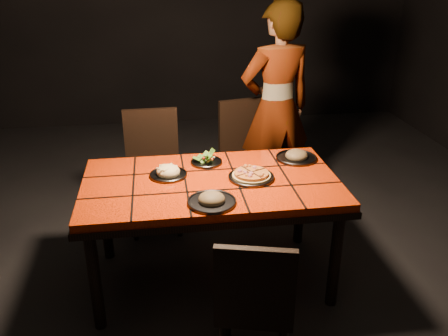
{
  "coord_description": "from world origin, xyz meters",
  "views": [
    {
      "loc": [
        -0.31,
        -2.67,
        2.02
      ],
      "look_at": [
        0.09,
        0.01,
        0.82
      ],
      "focal_mm": 38.0,
      "sensor_mm": 36.0,
      "label": 1
    }
  ],
  "objects": [
    {
      "name": "plate_salad",
      "position": [
        0.0,
        0.27,
        0.78
      ],
      "size": [
        0.21,
        0.21,
        0.07
      ],
      "color": "#3A3A3F",
      "rests_on": "dining_table"
    },
    {
      "name": "dining_table",
      "position": [
        0.0,
        0.0,
        0.67
      ],
      "size": [
        1.62,
        0.92,
        0.75
      ],
      "color": "#FD3A08",
      "rests_on": "ground"
    },
    {
      "name": "plate_mushroom_a",
      "position": [
        -0.03,
        -0.31,
        0.77
      ],
      "size": [
        0.28,
        0.28,
        0.09
      ],
      "color": "#3A3A3F",
      "rests_on": "dining_table"
    },
    {
      "name": "plate_pizza",
      "position": [
        0.26,
        -0.02,
        0.77
      ],
      "size": [
        0.32,
        0.32,
        0.04
      ],
      "color": "#3A3A3F",
      "rests_on": "dining_table"
    },
    {
      "name": "room_shell",
      "position": [
        0.0,
        0.0,
        1.5
      ],
      "size": [
        6.04,
        7.04,
        3.08
      ],
      "color": "black",
      "rests_on": "ground"
    },
    {
      "name": "chair_near",
      "position": [
        0.11,
        -0.84,
        0.48
      ],
      "size": [
        0.46,
        0.46,
        0.84
      ],
      "rotation": [
        0.0,
        0.0,
        2.89
      ],
      "color": "black",
      "rests_on": "ground"
    },
    {
      "name": "diner",
      "position": [
        0.68,
        1.03,
        0.88
      ],
      "size": [
        0.72,
        0.56,
        1.76
      ],
      "primitive_type": "imported",
      "rotation": [
        0.0,
        0.0,
        3.38
      ],
      "color": "brown",
      "rests_on": "ground"
    },
    {
      "name": "plate_pasta",
      "position": [
        -0.26,
        0.1,
        0.77
      ],
      "size": [
        0.24,
        0.24,
        0.08
      ],
      "color": "#3A3A3F",
      "rests_on": "dining_table"
    },
    {
      "name": "chair_far_right",
      "position": [
        0.43,
        1.05,
        0.54
      ],
      "size": [
        0.5,
        0.5,
        0.94
      ],
      "rotation": [
        0.0,
        0.0,
        0.21
      ],
      "color": "black",
      "rests_on": "ground"
    },
    {
      "name": "plate_mushroom_b",
      "position": [
        0.63,
        0.25,
        0.77
      ],
      "size": [
        0.28,
        0.28,
        0.09
      ],
      "color": "#3A3A3F",
      "rests_on": "dining_table"
    },
    {
      "name": "chair_far_left",
      "position": [
        -0.37,
        0.84,
        0.54
      ],
      "size": [
        0.44,
        0.44,
        0.95
      ],
      "rotation": [
        0.0,
        0.0,
        0.03
      ],
      "color": "black",
      "rests_on": "ground"
    }
  ]
}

